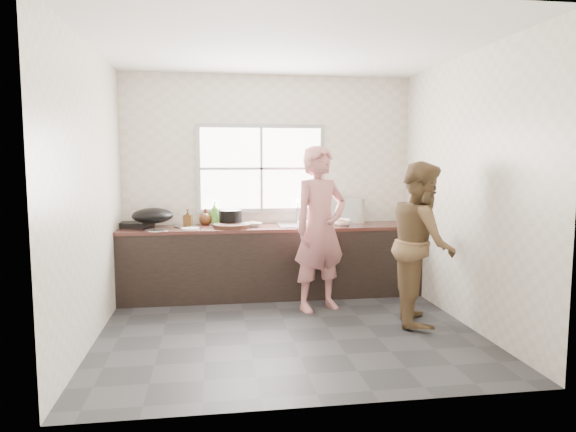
{
  "coord_description": "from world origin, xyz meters",
  "views": [
    {
      "loc": [
        -0.72,
        -4.83,
        1.66
      ],
      "look_at": [
        0.1,
        0.65,
        1.05
      ],
      "focal_mm": 32.0,
      "sensor_mm": 36.0,
      "label": 1
    }
  ],
  "objects": [
    {
      "name": "faucet",
      "position": [
        0.35,
        1.49,
        1.01
      ],
      "size": [
        0.02,
        0.02,
        0.3
      ],
      "primitive_type": "cylinder",
      "color": "silver",
      "rests_on": "countertop"
    },
    {
      "name": "pot_lid_left",
      "position": [
        -1.34,
        1.08,
        0.87
      ],
      "size": [
        0.35,
        0.35,
        0.01
      ],
      "primitive_type": "cylinder",
      "rotation": [
        0.0,
        0.0,
        0.4
      ],
      "color": "#ACAEB3",
      "rests_on": "countertop"
    },
    {
      "name": "woman",
      "position": [
        0.45,
        0.64,
        0.85
      ],
      "size": [
        0.73,
        0.62,
        1.69
      ],
      "primitive_type": "imported",
      "rotation": [
        0.0,
        0.0,
        0.4
      ],
      "color": "tan",
      "rests_on": "floor"
    },
    {
      "name": "cabinet",
      "position": [
        0.0,
        1.29,
        0.41
      ],
      "size": [
        3.6,
        0.62,
        0.82
      ],
      "primitive_type": "cube",
      "color": "black",
      "rests_on": "floor"
    },
    {
      "name": "countertop",
      "position": [
        0.0,
        1.29,
        0.84
      ],
      "size": [
        3.6,
        0.64,
        0.04
      ],
      "primitive_type": "cube",
      "color": "#3B1D18",
      "rests_on": "cabinet"
    },
    {
      "name": "burner",
      "position": [
        -1.65,
        1.5,
        0.89
      ],
      "size": [
        0.48,
        0.48,
        0.06
      ],
      "primitive_type": "cube",
      "rotation": [
        0.0,
        0.0,
        -0.32
      ],
      "color": "black",
      "rests_on": "countertop"
    },
    {
      "name": "wall_left",
      "position": [
        -1.8,
        0.0,
        1.35
      ],
      "size": [
        0.01,
        3.2,
        2.7
      ],
      "primitive_type": "cube",
      "color": "beige",
      "rests_on": "ground"
    },
    {
      "name": "cleaver",
      "position": [
        -0.33,
        1.23,
        0.9
      ],
      "size": [
        0.21,
        0.17,
        0.01
      ],
      "primitive_type": "cube",
      "rotation": [
        0.0,
        0.0,
        0.43
      ],
      "color": "#B9BAC0",
      "rests_on": "cutting_board"
    },
    {
      "name": "bowl_crabs",
      "position": [
        0.85,
        1.19,
        0.89
      ],
      "size": [
        0.22,
        0.22,
        0.06
      ],
      "primitive_type": "imported",
      "rotation": [
        0.0,
        0.0,
        0.25
      ],
      "color": "silver",
      "rests_on": "countertop"
    },
    {
      "name": "dish_rack",
      "position": [
        0.93,
        1.38,
        1.02
      ],
      "size": [
        0.47,
        0.36,
        0.33
      ],
      "primitive_type": "cube",
      "rotation": [
        0.0,
        0.0,
        -0.13
      ],
      "color": "silver",
      "rests_on": "countertop"
    },
    {
      "name": "wall_back",
      "position": [
        0.0,
        1.6,
        1.35
      ],
      "size": [
        3.6,
        0.01,
        2.7
      ],
      "primitive_type": "cube",
      "color": "beige",
      "rests_on": "ground"
    },
    {
      "name": "window_glazing",
      "position": [
        -0.1,
        1.57,
        1.55
      ],
      "size": [
        1.5,
        0.01,
        1.0
      ],
      "primitive_type": "cube",
      "color": "white",
      "rests_on": "window_frame"
    },
    {
      "name": "wall_front",
      "position": [
        0.0,
        -1.6,
        1.35
      ],
      "size": [
        3.6,
        0.01,
        2.7
      ],
      "primitive_type": "cube",
      "color": "silver",
      "rests_on": "ground"
    },
    {
      "name": "bowl_held",
      "position": [
        0.39,
        1.3,
        0.89
      ],
      "size": [
        0.22,
        0.22,
        0.06
      ],
      "primitive_type": "imported",
      "rotation": [
        0.0,
        0.0,
        0.11
      ],
      "color": "silver",
      "rests_on": "countertop"
    },
    {
      "name": "plate_food",
      "position": [
        -0.97,
        1.14,
        0.87
      ],
      "size": [
        0.27,
        0.27,
        0.02
      ],
      "primitive_type": "cylinder",
      "rotation": [
        0.0,
        0.0,
        0.38
      ],
      "color": "white",
      "rests_on": "countertop"
    },
    {
      "name": "bowl_mince",
      "position": [
        -0.23,
        1.27,
        0.88
      ],
      "size": [
        0.25,
        0.25,
        0.05
      ],
      "primitive_type": "imported",
      "rotation": [
        0.0,
        0.0,
        0.32
      ],
      "color": "white",
      "rests_on": "countertop"
    },
    {
      "name": "window_frame",
      "position": [
        -0.1,
        1.59,
        1.55
      ],
      "size": [
        1.6,
        0.05,
        1.1
      ],
      "primitive_type": "cube",
      "color": "#9EA0A5",
      "rests_on": "wall_back"
    },
    {
      "name": "bottle_green",
      "position": [
        -0.69,
        1.52,
        1.01
      ],
      "size": [
        0.13,
        0.13,
        0.29
      ],
      "primitive_type": "imported",
      "rotation": [
        0.0,
        0.0,
        0.2
      ],
      "color": "#519F34",
      "rests_on": "countertop"
    },
    {
      "name": "floor",
      "position": [
        0.0,
        0.0,
        -0.01
      ],
      "size": [
        3.6,
        3.2,
        0.01
      ],
      "primitive_type": "cube",
      "color": "#2B2B2E",
      "rests_on": "ground"
    },
    {
      "name": "bottle_brown_short",
      "position": [
        -0.8,
        1.51,
        0.95
      ],
      "size": [
        0.18,
        0.18,
        0.19
      ],
      "primitive_type": "imported",
      "rotation": [
        0.0,
        0.0,
        -0.28
      ],
      "color": "#4E2813",
      "rests_on": "countertop"
    },
    {
      "name": "person_side",
      "position": [
        1.39,
        0.04,
        0.82
      ],
      "size": [
        0.82,
        0.94,
        1.64
      ],
      "primitive_type": "imported",
      "rotation": [
        0.0,
        0.0,
        1.3
      ],
      "color": "brown",
      "rests_on": "floor"
    },
    {
      "name": "wok",
      "position": [
        -1.4,
        1.29,
        1.01
      ],
      "size": [
        0.59,
        0.59,
        0.18
      ],
      "primitive_type": "ellipsoid",
      "rotation": [
        0.0,
        0.0,
        0.29
      ],
      "color": "black",
      "rests_on": "burner"
    },
    {
      "name": "glass_jar",
      "position": [
        -0.72,
        1.52,
        0.9
      ],
      "size": [
        0.08,
        0.08,
        0.09
      ],
      "primitive_type": "cylinder",
      "rotation": [
        0.0,
        0.0,
        -0.23
      ],
      "color": "silver",
      "rests_on": "countertop"
    },
    {
      "name": "cutting_board",
      "position": [
        -0.49,
        1.23,
        0.88
      ],
      "size": [
        0.58,
        0.58,
        0.04
      ],
      "primitive_type": "cylinder",
      "rotation": [
        0.0,
        0.0,
        0.42
      ],
      "color": "black",
      "rests_on": "countertop"
    },
    {
      "name": "pot_lid_right",
      "position": [
        -1.04,
        1.38,
        0.87
      ],
      "size": [
        0.31,
        0.31,
        0.01
      ],
      "primitive_type": "cylinder",
      "rotation": [
        0.0,
        0.0,
        0.14
      ],
      "color": "#A2A5A9",
      "rests_on": "countertop"
    },
    {
      "name": "wall_right",
      "position": [
        1.8,
        0.0,
        1.35
      ],
      "size": [
        0.01,
        3.2,
        2.7
      ],
      "primitive_type": "cube",
      "color": "silver",
      "rests_on": "ground"
    },
    {
      "name": "black_pot",
      "position": [
        -0.49,
        1.38,
        0.96
      ],
      "size": [
        0.35,
        0.35,
        0.19
      ],
      "primitive_type": "cylinder",
      "rotation": [
        0.0,
        0.0,
        0.44
      ],
      "color": "black",
      "rests_on": "countertop"
    },
    {
      "name": "bottle_brown_tall",
      "position": [
        -1.0,
        1.33,
        0.96
      ],
      "size": [
        0.1,
        0.1,
        0.2
      ],
      "primitive_type": "imported",
      "rotation": [
        0.0,
        0.0,
        -0.17
      ],
      "color": "#3D270F",
      "rests_on": "countertop"
    },
    {
      "name": "sink",
      "position": [
        0.35,
        1.29,
        0.86
      ],
      "size": [
        0.55,
        0.45,
        0.02
      ],
      "primitive_type": "cube",
      "color": "silver",
      "rests_on": "countertop"
    },
    {
      "name": "ceiling",
      "position": [
        0.0,
        0.0,
        2.71
      ],
      "size": [
        3.6,
        3.2,
        0.01
      ],
      "primitive_type": "cube",
      "color": "silver",
      "rests_on": "wall_back"
    }
  ]
}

